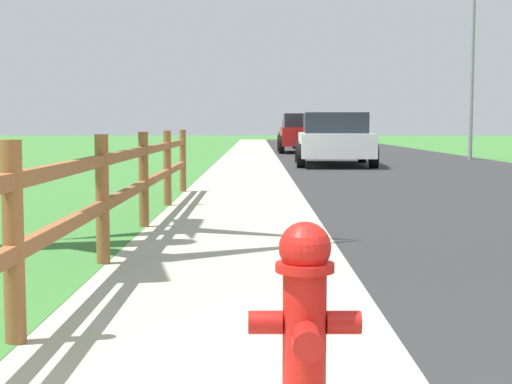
% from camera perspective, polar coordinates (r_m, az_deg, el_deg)
% --- Properties ---
extents(ground_plane, '(120.00, 120.00, 0.00)m').
position_cam_1_polar(ground_plane, '(26.51, 1.53, 2.52)').
color(ground_plane, '#397331').
extents(road_asphalt, '(7.00, 66.00, 0.01)m').
position_cam_1_polar(road_asphalt, '(28.81, 8.40, 2.68)').
color(road_asphalt, '#292929').
rests_on(road_asphalt, ground).
extents(curb_concrete, '(6.00, 66.00, 0.01)m').
position_cam_1_polar(curb_concrete, '(28.58, -4.61, 2.70)').
color(curb_concrete, '#A8A990').
rests_on(curb_concrete, ground).
extents(grass_verge, '(5.00, 66.00, 0.00)m').
position_cam_1_polar(grass_verge, '(28.74, -7.60, 2.69)').
color(grass_verge, '#397331').
rests_on(grass_verge, ground).
extents(fire_hydrant, '(0.45, 0.38, 0.76)m').
position_cam_1_polar(fire_hydrant, '(3.08, 3.53, -8.99)').
color(fire_hydrant, red).
rests_on(fire_hydrant, ground).
extents(rail_fence, '(0.11, 11.62, 1.07)m').
position_cam_1_polar(rail_fence, '(7.50, -9.78, 0.95)').
color(rail_fence, brown).
rests_on(rail_fence, ground).
extents(parked_suv_white, '(2.30, 5.04, 1.49)m').
position_cam_1_polar(parked_suv_white, '(22.09, 5.70, 3.96)').
color(parked_suv_white, white).
rests_on(parked_suv_white, ground).
extents(parked_car_red, '(2.17, 4.31, 1.62)m').
position_cam_1_polar(parked_car_red, '(32.19, 3.46, 4.43)').
color(parked_car_red, maroon).
rests_on(parked_car_red, ground).
extents(parked_car_black, '(2.36, 4.95, 1.44)m').
position_cam_1_polar(parked_car_black, '(39.39, 4.21, 4.39)').
color(parked_car_black, black).
rests_on(parked_car_black, ground).
extents(parked_car_blue, '(2.05, 4.45, 1.45)m').
position_cam_1_polar(parked_car_blue, '(48.06, 2.77, 4.50)').
color(parked_car_blue, navy).
rests_on(parked_car_blue, ground).
extents(street_lamp, '(1.17, 0.20, 7.03)m').
position_cam_1_polar(street_lamp, '(26.65, 15.94, 11.24)').
color(street_lamp, gray).
rests_on(street_lamp, ground).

